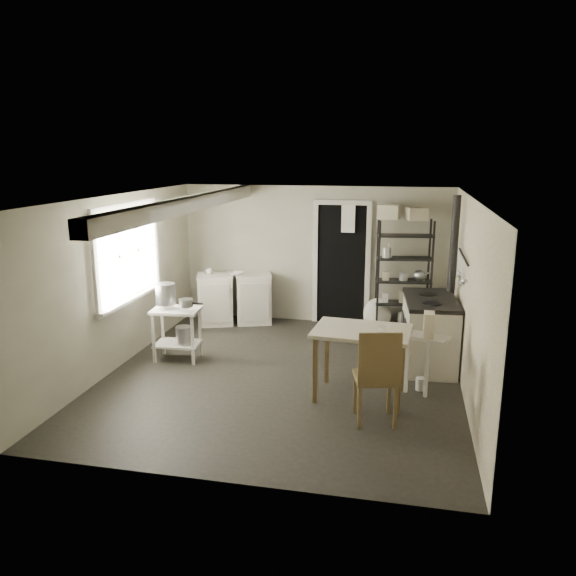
% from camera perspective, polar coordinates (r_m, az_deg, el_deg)
% --- Properties ---
extents(floor, '(5.00, 5.00, 0.00)m').
position_cam_1_polar(floor, '(7.42, -0.48, -8.83)').
color(floor, black).
rests_on(floor, ground).
extents(ceiling, '(5.00, 5.00, 0.00)m').
position_cam_1_polar(ceiling, '(6.88, -0.52, 9.18)').
color(ceiling, silver).
rests_on(ceiling, wall_back).
extents(wall_back, '(4.50, 0.02, 2.30)m').
position_cam_1_polar(wall_back, '(9.46, 2.76, 3.37)').
color(wall_back, '#A3A08B').
rests_on(wall_back, ground).
extents(wall_front, '(4.50, 0.02, 2.30)m').
position_cam_1_polar(wall_front, '(4.75, -7.04, -7.22)').
color(wall_front, '#A3A08B').
rests_on(wall_front, ground).
extents(wall_left, '(0.02, 5.00, 2.30)m').
position_cam_1_polar(wall_left, '(7.84, -16.77, 0.65)').
color(wall_left, '#A3A08B').
rests_on(wall_left, ground).
extents(wall_right, '(0.02, 5.00, 2.30)m').
position_cam_1_polar(wall_right, '(6.95, 17.95, -1.07)').
color(wall_right, '#A3A08B').
rests_on(wall_right, ground).
extents(window, '(0.12, 1.76, 1.28)m').
position_cam_1_polar(window, '(7.93, -16.07, 3.42)').
color(window, silver).
rests_on(window, wall_left).
extents(doorway, '(0.96, 0.10, 2.08)m').
position_cam_1_polar(doorway, '(9.40, 5.43, 2.32)').
color(doorway, silver).
rests_on(doorway, ground).
extents(ceiling_beam, '(0.18, 5.00, 0.18)m').
position_cam_1_polar(ceiling_beam, '(7.24, -9.94, 8.41)').
color(ceiling_beam, silver).
rests_on(ceiling_beam, ceiling).
extents(wallpaper_panel, '(0.01, 5.00, 2.30)m').
position_cam_1_polar(wallpaper_panel, '(6.94, 17.86, -1.07)').
color(wallpaper_panel, beige).
rests_on(wallpaper_panel, wall_right).
extents(utensil_rail, '(0.06, 1.20, 0.44)m').
position_cam_1_polar(utensil_rail, '(7.44, 17.26, 3.08)').
color(utensil_rail, silver).
rests_on(utensil_rail, wall_right).
extents(prep_table, '(0.67, 0.51, 0.73)m').
position_cam_1_polar(prep_table, '(7.98, -11.20, -4.40)').
color(prep_table, silver).
rests_on(prep_table, ground).
extents(stockpot, '(0.31, 0.31, 0.29)m').
position_cam_1_polar(stockpot, '(7.88, -12.34, -0.59)').
color(stockpot, silver).
rests_on(stockpot, prep_table).
extents(saucepan, '(0.23, 0.23, 0.11)m').
position_cam_1_polar(saucepan, '(7.72, -10.33, -1.48)').
color(saucepan, silver).
rests_on(saucepan, prep_table).
extents(bucket, '(0.26, 0.26, 0.23)m').
position_cam_1_polar(bucket, '(7.91, -10.58, -4.65)').
color(bucket, silver).
rests_on(bucket, prep_table).
extents(base_cabinets, '(1.39, 0.93, 0.84)m').
position_cam_1_polar(base_cabinets, '(9.53, -5.45, -0.85)').
color(base_cabinets, beige).
rests_on(base_cabinets, ground).
extents(mixing_bowl, '(0.30, 0.30, 0.07)m').
position_cam_1_polar(mixing_bowl, '(9.34, -5.30, 1.96)').
color(mixing_bowl, white).
rests_on(mixing_bowl, base_cabinets).
extents(counter_cup, '(0.15, 0.15, 0.09)m').
position_cam_1_polar(counter_cup, '(9.47, -8.01, 2.13)').
color(counter_cup, white).
rests_on(counter_cup, base_cabinets).
extents(shelf_rack, '(0.90, 0.45, 1.82)m').
position_cam_1_polar(shelf_rack, '(9.08, 11.66, 1.37)').
color(shelf_rack, black).
rests_on(shelf_rack, ground).
extents(shelf_jar, '(0.11, 0.11, 0.21)m').
position_cam_1_polar(shelf_jar, '(9.03, 10.21, 4.14)').
color(shelf_jar, white).
rests_on(shelf_jar, shelf_rack).
extents(storage_box_a, '(0.37, 0.33, 0.22)m').
position_cam_1_polar(storage_box_a, '(8.97, 10.28, 8.15)').
color(storage_box_a, beige).
rests_on(storage_box_a, shelf_rack).
extents(storage_box_b, '(0.37, 0.36, 0.19)m').
position_cam_1_polar(storage_box_b, '(8.92, 12.93, 7.86)').
color(storage_box_b, beige).
rests_on(storage_box_b, shelf_rack).
extents(stove, '(0.75, 1.24, 0.94)m').
position_cam_1_polar(stove, '(7.83, 14.12, -4.60)').
color(stove, beige).
rests_on(stove, ground).
extents(stovepipe, '(0.12, 0.12, 1.36)m').
position_cam_1_polar(stovepipe, '(8.05, 16.50, 4.18)').
color(stovepipe, black).
rests_on(stovepipe, stove).
extents(side_ledge, '(0.56, 0.43, 0.76)m').
position_cam_1_polar(side_ledge, '(6.84, 13.81, -7.36)').
color(side_ledge, silver).
rests_on(side_ledge, ground).
extents(oats_box, '(0.12, 0.19, 0.29)m').
position_cam_1_polar(oats_box, '(6.62, 14.17, -2.78)').
color(oats_box, beige).
rests_on(oats_box, side_ledge).
extents(work_table, '(1.16, 0.86, 0.84)m').
position_cam_1_polar(work_table, '(6.71, 7.41, -7.92)').
color(work_table, beige).
rests_on(work_table, ground).
extents(table_cup, '(0.13, 0.13, 0.10)m').
position_cam_1_polar(table_cup, '(6.42, 9.48, -4.94)').
color(table_cup, white).
rests_on(table_cup, work_table).
extents(chair, '(0.53, 0.54, 1.07)m').
position_cam_1_polar(chair, '(6.12, 8.88, -9.10)').
color(chair, '#513E22').
rests_on(chair, ground).
extents(flour_sack, '(0.54, 0.50, 0.53)m').
position_cam_1_polar(flour_sack, '(9.25, 9.04, -2.83)').
color(flour_sack, white).
rests_on(flour_sack, ground).
extents(floor_crock, '(0.14, 0.14, 0.15)m').
position_cam_1_polar(floor_crock, '(7.14, 13.31, -9.47)').
color(floor_crock, white).
rests_on(floor_crock, ground).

